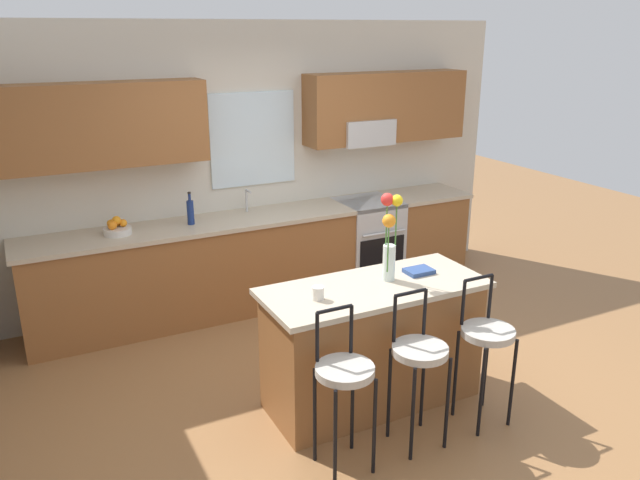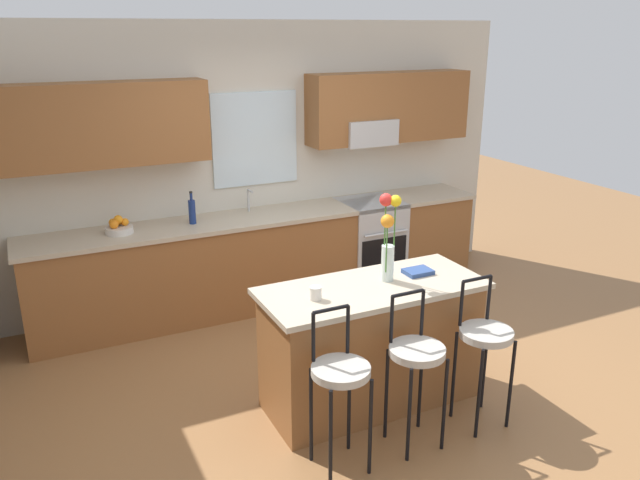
# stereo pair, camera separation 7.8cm
# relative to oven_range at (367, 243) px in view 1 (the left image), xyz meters

# --- Properties ---
(ground_plane) EXTENTS (14.00, 14.00, 0.00)m
(ground_plane) POSITION_rel_oven_range_xyz_m (-1.13, -1.68, -0.46)
(ground_plane) COLOR olive
(back_wall_assembly) EXTENTS (5.60, 0.50, 2.70)m
(back_wall_assembly) POSITION_rel_oven_range_xyz_m (-1.11, 0.31, 1.05)
(back_wall_assembly) COLOR beige
(back_wall_assembly) RESTS_ON ground
(counter_run) EXTENTS (4.56, 0.64, 0.92)m
(counter_run) POSITION_rel_oven_range_xyz_m (-1.14, 0.02, 0.01)
(counter_run) COLOR brown
(counter_run) RESTS_ON ground
(sink_faucet) EXTENTS (0.02, 0.13, 0.23)m
(sink_faucet) POSITION_rel_oven_range_xyz_m (-1.27, 0.17, 0.60)
(sink_faucet) COLOR #B7BABC
(sink_faucet) RESTS_ON counter_run
(oven_range) EXTENTS (0.60, 0.64, 0.92)m
(oven_range) POSITION_rel_oven_range_xyz_m (0.00, 0.00, 0.00)
(oven_range) COLOR #B7BABC
(oven_range) RESTS_ON ground
(kitchen_island) EXTENTS (1.60, 0.69, 0.92)m
(kitchen_island) POSITION_rel_oven_range_xyz_m (-1.13, -1.97, 0.00)
(kitchen_island) COLOR brown
(kitchen_island) RESTS_ON ground
(bar_stool_near) EXTENTS (0.36, 0.36, 1.04)m
(bar_stool_near) POSITION_rel_oven_range_xyz_m (-1.68, -2.53, 0.18)
(bar_stool_near) COLOR black
(bar_stool_near) RESTS_ON ground
(bar_stool_middle) EXTENTS (0.36, 0.36, 1.04)m
(bar_stool_middle) POSITION_rel_oven_range_xyz_m (-1.13, -2.53, 0.18)
(bar_stool_middle) COLOR black
(bar_stool_middle) RESTS_ON ground
(bar_stool_far) EXTENTS (0.36, 0.36, 1.04)m
(bar_stool_far) POSITION_rel_oven_range_xyz_m (-0.58, -2.53, 0.18)
(bar_stool_far) COLOR black
(bar_stool_far) RESTS_ON ground
(flower_vase) EXTENTS (0.16, 0.15, 0.63)m
(flower_vase) POSITION_rel_oven_range_xyz_m (-1.00, -1.93, 0.79)
(flower_vase) COLOR silver
(flower_vase) RESTS_ON kitchen_island
(mug_ceramic) EXTENTS (0.08, 0.08, 0.09)m
(mug_ceramic) POSITION_rel_oven_range_xyz_m (-1.59, -2.01, 0.51)
(mug_ceramic) COLOR silver
(mug_ceramic) RESTS_ON kitchen_island
(cookbook) EXTENTS (0.20, 0.15, 0.03)m
(cookbook) POSITION_rel_oven_range_xyz_m (-0.72, -1.92, 0.48)
(cookbook) COLOR navy
(cookbook) RESTS_ON kitchen_island
(fruit_bowl_oranges) EXTENTS (0.24, 0.24, 0.16)m
(fruit_bowl_oranges) POSITION_rel_oven_range_xyz_m (-2.53, 0.03, 0.52)
(fruit_bowl_oranges) COLOR silver
(fruit_bowl_oranges) RESTS_ON counter_run
(bottle_olive_oil) EXTENTS (0.06, 0.06, 0.30)m
(bottle_olive_oil) POSITION_rel_oven_range_xyz_m (-1.87, 0.02, 0.58)
(bottle_olive_oil) COLOR navy
(bottle_olive_oil) RESTS_ON counter_run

